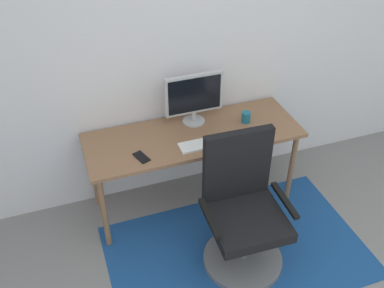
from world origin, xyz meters
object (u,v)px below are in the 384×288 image
cell_phone (141,157)px  office_chair (243,218)px  monitor (194,96)px  keyboard (207,143)px  desk (193,141)px  coffee_cup (246,117)px  computer_mouse (250,134)px

cell_phone → office_chair: size_ratio=0.13×
monitor → keyboard: monitor is taller
monitor → cell_phone: bearing=-148.5°
monitor → cell_phone: monitor is taller
desk → cell_phone: cell_phone is taller
desk → keyboard: bearing=-72.3°
monitor → office_chair: monitor is taller
desk → coffee_cup: 0.47m
coffee_cup → cell_phone: coffee_cup is taller
cell_phone → office_chair: office_chair is taller
keyboard → office_chair: office_chair is taller
desk → office_chair: office_chair is taller
coffee_cup → desk: bearing=-177.7°
desk → cell_phone: size_ratio=12.07×
keyboard → computer_mouse: computer_mouse is taller
computer_mouse → coffee_cup: 0.19m
desk → computer_mouse: bearing=-22.6°
keyboard → computer_mouse: size_ratio=4.13×
computer_mouse → office_chair: bearing=-117.8°
desk → keyboard: (0.05, -0.16, 0.08)m
keyboard → office_chair: 0.61m
keyboard → coffee_cup: bearing=24.3°
coffee_cup → cell_phone: (-0.91, -0.18, -0.04)m
computer_mouse → cell_phone: (-0.86, 0.01, -0.01)m
desk → cell_phone: (-0.45, -0.16, 0.07)m
monitor → office_chair: (0.07, -0.84, -0.55)m
monitor → keyboard: (-0.01, -0.32, -0.23)m
office_chair → cell_phone: bearing=140.5°
desk → keyboard: size_ratio=3.93×
cell_phone → keyboard: bearing=-20.0°
monitor → computer_mouse: 0.52m
cell_phone → computer_mouse: bearing=-20.0°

